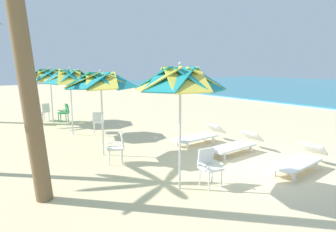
# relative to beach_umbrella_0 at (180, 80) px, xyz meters

# --- Properties ---
(ground_plane) EXTENTS (80.00, 80.00, 0.00)m
(ground_plane) POSITION_rel_beach_umbrella_0_xyz_m (-0.07, 2.59, -2.43)
(ground_plane) COLOR beige
(beach_umbrella_0) EXTENTS (1.98, 1.98, 2.82)m
(beach_umbrella_0) POSITION_rel_beach_umbrella_0_xyz_m (0.00, 0.00, 0.00)
(beach_umbrella_0) COLOR silver
(beach_umbrella_0) RESTS_ON ground
(plastic_chair_0) EXTENTS (0.52, 0.49, 0.87)m
(plastic_chair_0) POSITION_rel_beach_umbrella_0_xyz_m (0.26, 0.65, -1.94)
(plastic_chair_0) COLOR white
(plastic_chair_0) RESTS_ON ground
(beach_umbrella_1) EXTENTS (2.22, 2.22, 2.62)m
(beach_umbrella_1) POSITION_rel_beach_umbrella_0_xyz_m (-3.45, -0.24, -0.16)
(beach_umbrella_1) COLOR silver
(beach_umbrella_1) RESTS_ON ground
(plastic_chair_1) EXTENTS (0.58, 0.60, 0.87)m
(plastic_chair_1) POSITION_rel_beach_umbrella_0_xyz_m (-2.49, -0.24, -1.94)
(plastic_chair_1) COLOR white
(plastic_chair_1) RESTS_ON ground
(beach_umbrella_2) EXTENTS (2.06, 2.06, 2.67)m
(beach_umbrella_2) POSITION_rel_beach_umbrella_0_xyz_m (-6.75, -0.00, -0.16)
(beach_umbrella_2) COLOR silver
(beach_umbrella_2) RESTS_ON ground
(plastic_chair_2) EXTENTS (0.61, 0.59, 0.87)m
(plastic_chair_2) POSITION_rel_beach_umbrella_0_xyz_m (-6.50, 0.97, -1.94)
(plastic_chair_2) COLOR white
(plastic_chair_2) RESTS_ON ground
(beach_umbrella_3) EXTENTS (2.58, 2.58, 2.63)m
(beach_umbrella_3) POSITION_rel_beach_umbrella_0_xyz_m (-9.83, 0.15, -0.18)
(beach_umbrella_3) COLOR silver
(beach_umbrella_3) RESTS_ON ground
(plastic_chair_3) EXTENTS (0.45, 0.48, 0.87)m
(plastic_chair_3) POSITION_rel_beach_umbrella_0_xyz_m (-9.79, 0.70, -1.94)
(plastic_chair_3) COLOR #2D8C4C
(plastic_chair_3) RESTS_ON ground
(plastic_chair_4) EXTENTS (0.60, 0.58, 0.87)m
(plastic_chair_4) POSITION_rel_beach_umbrella_0_xyz_m (-10.64, -0.01, -1.94)
(plastic_chair_4) COLOR white
(plastic_chair_4) RESTS_ON ground
(plastic_chair_5) EXTENTS (0.63, 0.63, 0.87)m
(plastic_chair_5) POSITION_rel_beach_umbrella_0_xyz_m (-9.92, -0.60, -1.94)
(plastic_chair_5) COLOR white
(plastic_chair_5) RESTS_ON ground
(sun_lounger_0) EXTENTS (0.85, 2.20, 0.62)m
(sun_lounger_0) POSITION_rel_beach_umbrella_0_xyz_m (0.96, 3.28, -2.15)
(sun_lounger_0) COLOR white
(sun_lounger_0) RESTS_ON ground
(sun_lounger_1) EXTENTS (0.74, 2.17, 0.62)m
(sun_lounger_1) POSITION_rel_beach_umbrella_0_xyz_m (-1.14, 3.16, -2.15)
(sun_lounger_1) COLOR white
(sun_lounger_1) RESTS_ON ground
(sun_lounger_2) EXTENTS (0.75, 2.18, 0.62)m
(sun_lounger_2) POSITION_rel_beach_umbrella_0_xyz_m (-2.73, 3.10, -2.15)
(sun_lounger_2) COLOR white
(sun_lounger_2) RESTS_ON ground
(palm_tree_1) EXTENTS (2.89, 3.38, 6.48)m
(palm_tree_1) POSITION_rel_beach_umbrella_0_xyz_m (-1.21, -2.84, 1.30)
(palm_tree_1) COLOR brown
(palm_tree_1) RESTS_ON ground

